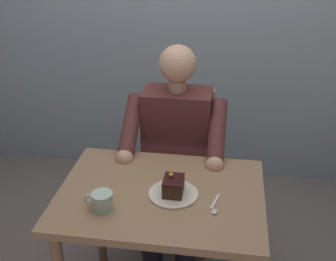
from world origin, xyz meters
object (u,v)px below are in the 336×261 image
at_px(dining_table, 161,211).
at_px(coffee_cup, 102,201).
at_px(cake_slice, 173,186).
at_px(seated_person, 175,155).
at_px(dessert_spoon, 215,207).
at_px(chair, 179,160).

height_order(dining_table, coffee_cup, coffee_cup).
distance_m(dining_table, cake_slice, 0.16).
height_order(seated_person, coffee_cup, seated_person).
distance_m(seated_person, cake_slice, 0.50).
bearing_deg(coffee_cup, dessert_spoon, -170.56).
distance_m(dining_table, coffee_cup, 0.30).
bearing_deg(coffee_cup, seated_person, -109.26).
distance_m(cake_slice, coffee_cup, 0.31).
distance_m(chair, dessert_spoon, 0.79).
xyz_separation_m(dining_table, cake_slice, (-0.06, 0.01, 0.15)).
relative_size(dining_table, coffee_cup, 7.28).
bearing_deg(dessert_spoon, dining_table, -18.07).
height_order(dining_table, chair, chair).
relative_size(dining_table, dessert_spoon, 6.23).
height_order(chair, coffee_cup, chair).
height_order(cake_slice, dessert_spoon, cake_slice).
height_order(coffee_cup, dessert_spoon, coffee_cup).
distance_m(chair, coffee_cup, 0.86).
relative_size(chair, cake_slice, 8.31).
xyz_separation_m(seated_person, dessert_spoon, (-0.24, 0.54, 0.09)).
bearing_deg(coffee_cup, dining_table, -144.67).
bearing_deg(coffee_cup, chair, -105.23).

